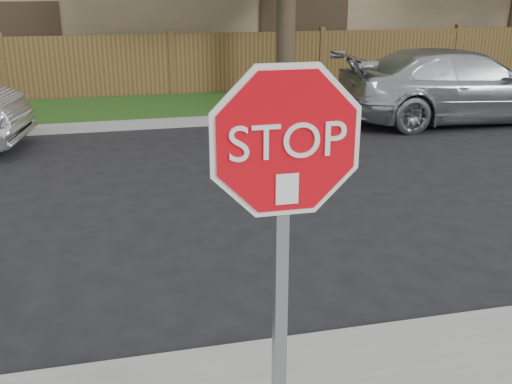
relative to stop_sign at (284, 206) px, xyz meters
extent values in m
plane|color=black|center=(0.74, 1.48, -1.83)|extent=(90.00, 90.00, 0.00)
cube|color=gray|center=(0.74, 9.63, -1.75)|extent=(70.00, 0.30, 0.15)
cube|color=#1E4714|center=(0.74, 11.28, -1.77)|extent=(70.00, 3.00, 0.12)
cube|color=#50381C|center=(0.74, 12.88, -1.03)|extent=(70.00, 0.12, 1.60)
cylinder|color=#382B21|center=(3.24, 11.18, 0.13)|extent=(0.44, 0.44, 3.92)
cube|color=gray|center=(0.00, 0.05, -0.58)|extent=(0.06, 0.06, 2.30)
cylinder|color=white|center=(0.00, -0.02, 0.32)|extent=(1.01, 0.02, 1.01)
cylinder|color=red|center=(0.00, -0.03, 0.32)|extent=(0.93, 0.02, 0.93)
cube|color=white|center=(0.00, -0.05, 0.10)|extent=(0.11, 0.00, 0.15)
imported|color=#ACAEB3|center=(6.35, 8.74, -1.07)|extent=(5.24, 2.20, 1.51)
camera|label=1|loc=(-0.75, -2.57, 1.01)|focal=42.00mm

